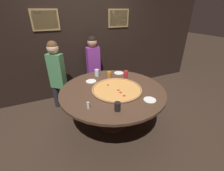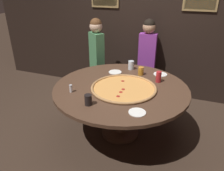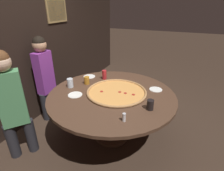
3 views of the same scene
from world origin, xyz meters
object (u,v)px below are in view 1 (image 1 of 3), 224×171
object	(u,v)px
giant_pizza	(117,89)
diner_far_right	(57,73)
white_plate_right_side	(119,73)
drink_cup_near_left	(97,73)
drink_cup_front_edge	(126,74)
dining_table	(113,95)
drink_cup_by_shaker	(109,74)
white_plate_left_side	(91,81)
white_plate_far_back	(150,100)
drink_cup_centre_back	(117,107)
diner_centre_back	(93,63)
condiment_shaker	(88,105)

from	to	relation	value
giant_pizza	diner_far_right	distance (m)	1.32
giant_pizza	white_plate_right_side	distance (m)	0.74
drink_cup_near_left	drink_cup_front_edge	world-z (taller)	drink_cup_front_edge
dining_table	drink_cup_by_shaker	xyz separation A→B (m)	(0.14, 0.48, 0.17)
white_plate_left_side	white_plate_far_back	size ratio (longest dim) A/B	1.05
giant_pizza	drink_cup_near_left	size ratio (longest dim) A/B	6.23
giant_pizza	white_plate_far_back	bearing A→B (deg)	-57.91
white_plate_far_back	diner_far_right	world-z (taller)	diner_far_right
giant_pizza	white_plate_right_side	xyz separation A→B (m)	(0.36, 0.64, -0.01)
dining_table	drink_cup_by_shaker	bearing A→B (deg)	73.37
giant_pizza	drink_cup_front_edge	bearing A→B (deg)	44.59
drink_cup_front_edge	white_plate_left_side	bearing A→B (deg)	169.64
drink_cup_centre_back	white_plate_right_side	size ratio (longest dim) A/B	0.62
drink_cup_by_shaker	drink_cup_centre_back	bearing A→B (deg)	-107.46
giant_pizza	drink_cup_centre_back	world-z (taller)	drink_cup_centre_back
drink_cup_by_shaker	drink_cup_centre_back	xyz separation A→B (m)	(-0.33, -1.05, 0.00)
dining_table	diner_centre_back	bearing A→B (deg)	86.92
diner_far_right	drink_cup_near_left	bearing A→B (deg)	-164.99
dining_table	condiment_shaker	xyz separation A→B (m)	(-0.52, -0.37, 0.16)
drink_cup_by_shaker	drink_cup_centre_back	distance (m)	1.10
drink_cup_near_left	diner_far_right	distance (m)	0.79
drink_cup_front_edge	drink_cup_near_left	bearing A→B (deg)	145.62
drink_cup_near_left	white_plate_far_back	world-z (taller)	drink_cup_near_left
drink_cup_centre_back	condiment_shaker	world-z (taller)	drink_cup_centre_back
white_plate_far_back	condiment_shaker	distance (m)	0.90
condiment_shaker	white_plate_far_back	bearing A→B (deg)	-10.87
giant_pizza	diner_far_right	size ratio (longest dim) A/B	0.58
drink_cup_by_shaker	white_plate_left_side	bearing A→B (deg)	-173.70
drink_cup_by_shaker	condiment_shaker	distance (m)	1.08
white_plate_right_side	dining_table	bearing A→B (deg)	-124.75
drink_cup_by_shaker	drink_cup_near_left	distance (m)	0.26
drink_cup_centre_back	diner_far_right	xyz separation A→B (m)	(-0.59, 1.53, 0.01)
dining_table	white_plate_right_side	distance (m)	0.73
drink_cup_front_edge	white_plate_far_back	world-z (taller)	drink_cup_front_edge
dining_table	diner_far_right	bearing A→B (deg)	128.89
drink_cup_by_shaker	diner_centre_back	distance (m)	0.76
drink_cup_near_left	diner_centre_back	distance (m)	0.61
white_plate_left_side	giant_pizza	bearing A→B (deg)	-59.02
diner_centre_back	white_plate_far_back	bearing A→B (deg)	96.27
white_plate_right_side	drink_cup_centre_back	bearing A→B (deg)	-117.23
white_plate_far_back	white_plate_right_side	size ratio (longest dim) A/B	0.93
drink_cup_front_edge	diner_far_right	xyz separation A→B (m)	(-1.21, 0.65, -0.00)
drink_cup_by_shaker	drink_cup_centre_back	world-z (taller)	drink_cup_centre_back
diner_centre_back	drink_cup_by_shaker	bearing A→B (deg)	92.69
drink_cup_near_left	drink_cup_centre_back	distance (m)	1.22
drink_cup_near_left	white_plate_right_side	bearing A→B (deg)	-6.38
drink_cup_front_edge	diner_centre_back	distance (m)	0.99
dining_table	white_plate_far_back	world-z (taller)	white_plate_far_back
drink_cup_centre_back	giant_pizza	bearing A→B (deg)	65.03
giant_pizza	dining_table	bearing A→B (deg)	136.96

